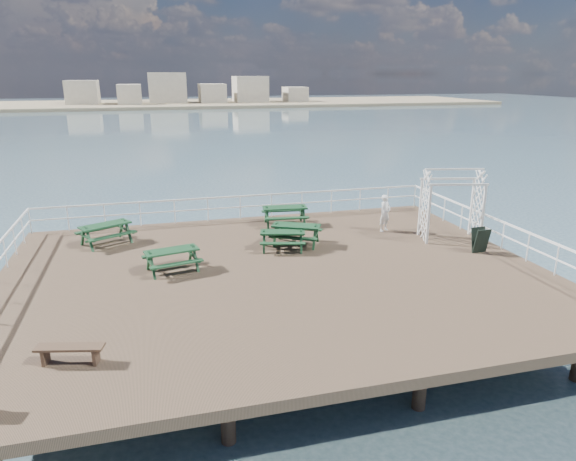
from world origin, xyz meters
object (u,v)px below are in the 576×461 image
at_px(picnic_table_b, 296,230).
at_px(picnic_table_c, 285,212).
at_px(picnic_table_a, 106,230).
at_px(person, 385,213).
at_px(picnic_table_d, 172,255).
at_px(flat_bench_near, 70,350).
at_px(trellis_arbor, 451,208).
at_px(picnic_table_e, 283,236).

height_order(picnic_table_b, picnic_table_c, picnic_table_c).
relative_size(picnic_table_a, person, 1.52).
distance_m(picnic_table_d, flat_bench_near, 5.92).
bearing_deg(trellis_arbor, flat_bench_near, -142.80).
relative_size(picnic_table_b, picnic_table_c, 1.12).
distance_m(picnic_table_b, flat_bench_near, 10.14).
height_order(picnic_table_a, person, person).
relative_size(picnic_table_c, picnic_table_e, 1.06).
xyz_separation_m(picnic_table_a, trellis_arbor, (13.31, -2.90, 0.69)).
relative_size(picnic_table_a, flat_bench_near, 1.50).
bearing_deg(picnic_table_b, flat_bench_near, -109.17).
bearing_deg(person, picnic_table_c, 127.74).
distance_m(trellis_arbor, person, 2.69).
height_order(picnic_table_d, picnic_table_e, picnic_table_d).
relative_size(picnic_table_b, flat_bench_near, 1.47).
bearing_deg(picnic_table_c, picnic_table_d, -132.96).
bearing_deg(picnic_table_e, picnic_table_c, 88.30).
height_order(picnic_table_a, trellis_arbor, trellis_arbor).
relative_size(picnic_table_b, trellis_arbor, 0.81).
relative_size(flat_bench_near, trellis_arbor, 0.55).
xyz_separation_m(picnic_table_d, picnic_table_e, (4.15, 1.18, -0.03)).
bearing_deg(picnic_table_c, picnic_table_e, -99.84).
height_order(picnic_table_a, picnic_table_d, picnic_table_a).
distance_m(picnic_table_b, picnic_table_c, 2.76).
xyz_separation_m(picnic_table_d, flat_bench_near, (-2.56, -5.34, -0.22)).
bearing_deg(picnic_table_c, trellis_arbor, -25.62).
bearing_deg(picnic_table_d, person, 2.21).
relative_size(picnic_table_c, flat_bench_near, 1.31).
bearing_deg(flat_bench_near, picnic_table_c, 65.31).
bearing_deg(picnic_table_d, flat_bench_near, -128.47).
relative_size(picnic_table_a, trellis_arbor, 0.83).
height_order(picnic_table_b, picnic_table_e, picnic_table_b).
xyz_separation_m(picnic_table_e, flat_bench_near, (-6.71, -6.52, -0.19)).
bearing_deg(person, picnic_table_e, 169.17).
bearing_deg(person, flat_bench_near, -171.21).
relative_size(flat_bench_near, person, 1.01).
distance_m(picnic_table_c, person, 4.33).
height_order(picnic_table_b, flat_bench_near, picnic_table_b).
height_order(trellis_arbor, person, trellis_arbor).
bearing_deg(picnic_table_d, picnic_table_b, 5.79).
height_order(picnic_table_b, person, person).
xyz_separation_m(picnic_table_a, picnic_table_e, (6.50, -2.42, -0.07)).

